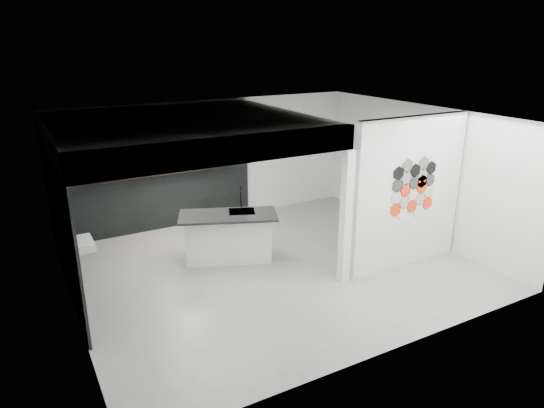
{
  "coord_description": "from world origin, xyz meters",
  "views": [
    {
      "loc": [
        -4.03,
        -7.16,
        4.05
      ],
      "look_at": [
        0.1,
        0.3,
        1.15
      ],
      "focal_mm": 32.0,
      "sensor_mm": 36.0,
      "label": 1
    }
  ],
  "objects_px": {
    "kettle": "(193,165)",
    "kitchen_island": "(229,236)",
    "stockpot": "(97,176)",
    "utensil_cup": "(113,176)",
    "glass_vase": "(220,162)",
    "partition_panel": "(408,193)",
    "bottle_dark": "(159,169)",
    "glass_bowl": "(220,163)",
    "wall_basin": "(80,244)"
  },
  "relations": [
    {
      "from": "stockpot",
      "to": "utensil_cup",
      "type": "distance_m",
      "value": 0.32
    },
    {
      "from": "glass_vase",
      "to": "utensil_cup",
      "type": "bearing_deg",
      "value": 180.0
    },
    {
      "from": "wall_basin",
      "to": "glass_bowl",
      "type": "height_order",
      "value": "glass_bowl"
    },
    {
      "from": "partition_panel",
      "to": "kettle",
      "type": "distance_m",
      "value": 4.73
    },
    {
      "from": "wall_basin",
      "to": "stockpot",
      "type": "xyz_separation_m",
      "value": [
        0.69,
        2.07,
        0.57
      ]
    },
    {
      "from": "partition_panel",
      "to": "bottle_dark",
      "type": "bearing_deg",
      "value": 132.1
    },
    {
      "from": "partition_panel",
      "to": "utensil_cup",
      "type": "height_order",
      "value": "partition_panel"
    },
    {
      "from": "kettle",
      "to": "glass_vase",
      "type": "height_order",
      "value": "kettle"
    },
    {
      "from": "partition_panel",
      "to": "kitchen_island",
      "type": "relative_size",
      "value": 1.41
    },
    {
      "from": "glass_bowl",
      "to": "utensil_cup",
      "type": "relative_size",
      "value": 1.38
    },
    {
      "from": "wall_basin",
      "to": "bottle_dark",
      "type": "bearing_deg",
      "value": 46.31
    },
    {
      "from": "bottle_dark",
      "to": "utensil_cup",
      "type": "bearing_deg",
      "value": 180.0
    },
    {
      "from": "kitchen_island",
      "to": "glass_vase",
      "type": "distance_m",
      "value": 2.44
    },
    {
      "from": "glass_vase",
      "to": "glass_bowl",
      "type": "bearing_deg",
      "value": 0.0
    },
    {
      "from": "bottle_dark",
      "to": "kitchen_island",
      "type": "bearing_deg",
      "value": -72.85
    },
    {
      "from": "kettle",
      "to": "glass_bowl",
      "type": "xyz_separation_m",
      "value": [
        0.65,
        0.0,
        -0.03
      ]
    },
    {
      "from": "kitchen_island",
      "to": "stockpot",
      "type": "height_order",
      "value": "stockpot"
    },
    {
      "from": "glass_vase",
      "to": "bottle_dark",
      "type": "relative_size",
      "value": 0.9
    },
    {
      "from": "wall_basin",
      "to": "utensil_cup",
      "type": "relative_size",
      "value": 5.58
    },
    {
      "from": "glass_vase",
      "to": "partition_panel",
      "type": "bearing_deg",
      "value": -61.77
    },
    {
      "from": "glass_bowl",
      "to": "bottle_dark",
      "type": "xyz_separation_m",
      "value": [
        -1.42,
        0.0,
        0.03
      ]
    },
    {
      "from": "stockpot",
      "to": "glass_vase",
      "type": "bearing_deg",
      "value": 0.0
    },
    {
      "from": "utensil_cup",
      "to": "bottle_dark",
      "type": "bearing_deg",
      "value": 0.0
    },
    {
      "from": "partition_panel",
      "to": "utensil_cup",
      "type": "relative_size",
      "value": 26.04
    },
    {
      "from": "stockpot",
      "to": "wall_basin",
      "type": "bearing_deg",
      "value": -108.48
    },
    {
      "from": "kettle",
      "to": "wall_basin",
      "type": "bearing_deg",
      "value": -157.64
    },
    {
      "from": "glass_vase",
      "to": "utensil_cup",
      "type": "relative_size",
      "value": 1.42
    },
    {
      "from": "stockpot",
      "to": "kettle",
      "type": "height_order",
      "value": "stockpot"
    },
    {
      "from": "wall_basin",
      "to": "kettle",
      "type": "relative_size",
      "value": 3.09
    },
    {
      "from": "kettle",
      "to": "bottle_dark",
      "type": "relative_size",
      "value": 1.15
    },
    {
      "from": "glass_bowl",
      "to": "glass_vase",
      "type": "xyz_separation_m",
      "value": [
        0.0,
        0.0,
        0.02
      ]
    },
    {
      "from": "kitchen_island",
      "to": "stockpot",
      "type": "xyz_separation_m",
      "value": [
        -1.94,
        2.13,
        0.93
      ]
    },
    {
      "from": "partition_panel",
      "to": "kettle",
      "type": "bearing_deg",
      "value": 125.17
    },
    {
      "from": "stockpot",
      "to": "kettle",
      "type": "relative_size",
      "value": 1.25
    },
    {
      "from": "wall_basin",
      "to": "kettle",
      "type": "distance_m",
      "value": 3.48
    },
    {
      "from": "kitchen_island",
      "to": "bottle_dark",
      "type": "bearing_deg",
      "value": 129.55
    },
    {
      "from": "bottle_dark",
      "to": "utensil_cup",
      "type": "xyz_separation_m",
      "value": [
        -0.97,
        0.0,
        -0.03
      ]
    },
    {
      "from": "partition_panel",
      "to": "bottle_dark",
      "type": "xyz_separation_m",
      "value": [
        -3.49,
        3.87,
        0.0
      ]
    },
    {
      "from": "kettle",
      "to": "utensil_cup",
      "type": "height_order",
      "value": "kettle"
    },
    {
      "from": "kettle",
      "to": "glass_vase",
      "type": "distance_m",
      "value": 0.65
    },
    {
      "from": "partition_panel",
      "to": "glass_bowl",
      "type": "height_order",
      "value": "partition_panel"
    },
    {
      "from": "kitchen_island",
      "to": "glass_bowl",
      "type": "bearing_deg",
      "value": 92.78
    },
    {
      "from": "glass_vase",
      "to": "wall_basin",
      "type": "bearing_deg",
      "value": -148.65
    },
    {
      "from": "stockpot",
      "to": "utensil_cup",
      "type": "bearing_deg",
      "value": 0.0
    },
    {
      "from": "kitchen_island",
      "to": "glass_vase",
      "type": "xyz_separation_m",
      "value": [
        0.76,
        2.13,
        0.9
      ]
    },
    {
      "from": "kitchen_island",
      "to": "stockpot",
      "type": "distance_m",
      "value": 3.03
    },
    {
      "from": "partition_panel",
      "to": "wall_basin",
      "type": "xyz_separation_m",
      "value": [
        -5.46,
        1.8,
        -0.55
      ]
    },
    {
      "from": "kettle",
      "to": "kitchen_island",
      "type": "bearing_deg",
      "value": -107.63
    },
    {
      "from": "kettle",
      "to": "utensil_cup",
      "type": "relative_size",
      "value": 1.8
    },
    {
      "from": "kettle",
      "to": "bottle_dark",
      "type": "xyz_separation_m",
      "value": [
        -0.77,
        0.0,
        0.0
      ]
    }
  ]
}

